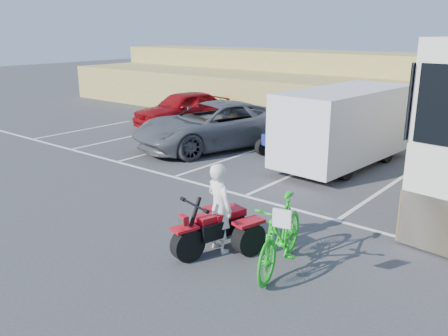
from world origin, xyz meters
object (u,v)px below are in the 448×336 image
Objects in this scene: rider at (219,208)px; red_car at (183,109)px; green_dirt_bike at (281,234)px; grey_pickup at (214,125)px; cargo_trailer at (344,125)px; quad_atv_green at (285,150)px; red_trike_atv at (213,252)px; quad_atv_blue at (284,156)px.

red_car is (-9.48, 8.82, -0.11)m from rider.
green_dirt_bike is 9.59m from grey_pickup.
cargo_trailer reaches higher than rider.
red_car is (-3.75, 2.26, -0.05)m from grey_pickup.
quad_atv_green is (6.14, -0.96, -0.81)m from red_car.
grey_pickup reaches higher than quad_atv_green.
quad_atv_green is at bearing 1.23° from red_car.
cargo_trailer is at bearing 0.36° from red_car.
green_dirt_bike reaches higher than quad_atv_green.
rider is 7.40m from cargo_trailer.
red_trike_atv is 0.38× the size of red_car.
red_trike_atv is at bearing 90.00° from rider.
rider is at bearing -31.38° from grey_pickup.
green_dirt_bike reaches higher than quad_atv_blue.
grey_pickup is at bearing -154.13° from quad_atv_green.
rider is at bearing 90.00° from red_trike_atv.
cargo_trailer reaches higher than red_trike_atv.
red_trike_atv is 0.93m from rider.
green_dirt_bike is 0.42× the size of cargo_trailer.
quad_atv_green is at bearing 107.55° from green_dirt_bike.
grey_pickup is 1.30× the size of red_car.
rider is at bearing 171.36° from green_dirt_bike.
rider is at bearing -47.42° from quad_atv_blue.
green_dirt_bike is 1.39× the size of quad_atv_blue.
grey_pickup is at bearing 124.00° from green_dirt_bike.
grey_pickup is 4.96m from cargo_trailer.
red_trike_atv is 1.35× the size of quad_atv_green.
red_car reaches higher than green_dirt_bike.
red_trike_atv is 7.65m from cargo_trailer.
red_car is 6.79m from quad_atv_blue.
rider is 0.39× the size of red_car.
green_dirt_bike is 0.38× the size of grey_pickup.
green_dirt_bike is at bearing -160.91° from rider.
quad_atv_green is at bearing 126.39° from red_trike_atv.
green_dirt_bike is 13.91m from red_car.
cargo_trailer is (8.62, -1.49, 0.55)m from red_car.
green_dirt_bike is 8.27m from quad_atv_blue.
red_trike_atv is 1.59m from green_dirt_bike.
quad_atv_blue is at bearing 29.10° from grey_pickup.
red_car is at bearing -28.99° from rider.
rider is at bearing -69.50° from quad_atv_green.
grey_pickup is at bearing 144.27° from red_trike_atv.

